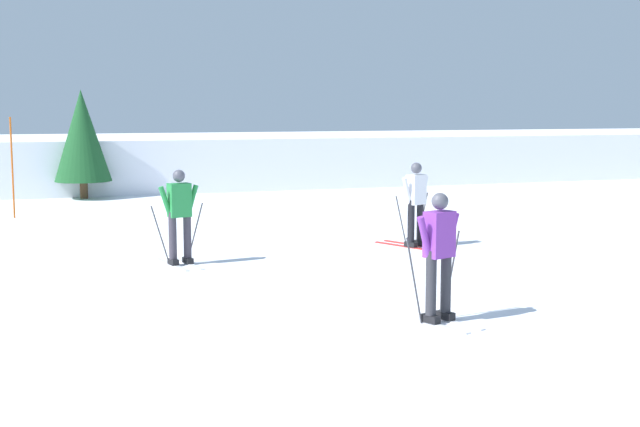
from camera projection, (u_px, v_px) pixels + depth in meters
The scene contains 7 objects.
ground_plane at pixel (274, 314), 11.59m from camera, with size 120.00×120.00×0.00m, color white.
far_snow_ridge at pixel (118, 161), 30.78m from camera, with size 80.00×8.16×1.76m, color white.
skier_purple at pixel (438, 253), 11.03m from camera, with size 0.95×1.63×1.71m.
skier_green at pixel (179, 214), 15.09m from camera, with size 0.98×1.64×1.71m.
skier_white at pixel (415, 202), 17.03m from camera, with size 1.00×1.61×1.71m.
trail_marker_pole at pixel (12, 168), 21.51m from camera, with size 0.05×0.05×2.57m, color #C65614.
conifer_far_left at pixel (82, 136), 26.04m from camera, with size 1.74×1.74×3.35m.
Camera 1 is at (-3.09, -10.92, 2.80)m, focal length 47.63 mm.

